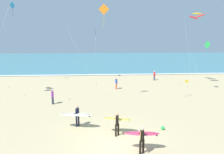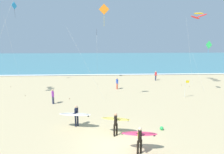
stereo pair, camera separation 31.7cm
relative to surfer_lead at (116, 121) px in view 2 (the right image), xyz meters
The scene contains 16 objects.
ground_plane 1.66m from the surfer_lead, 93.01° to the right, with size 160.00×160.00×0.00m, color tan.
ocean_water 53.30m from the surfer_lead, 90.07° to the left, with size 160.00×60.00×0.08m, color teal.
shoreline_foam 23.61m from the surfer_lead, 90.16° to the left, with size 160.00×0.93×0.01m, color white.
surfer_lead is the anchor object (origin of this frame).
surfer_trailing 2.59m from the surfer_lead, 60.63° to the right, with size 2.20×1.03×1.71m.
surfer_third 3.29m from the surfer_lead, 155.74° to the left, with size 2.56×1.15×1.71m.
kite_diamond_emerald_near 17.07m from the surfer_lead, 41.69° to the left, with size 0.86×3.43×6.55m.
kite_diamond_cobalt_mid 23.47m from the surfer_lead, 129.02° to the left, with size 0.88×2.55×11.97m.
kite_diamond_charcoal_far 20.69m from the surfer_lead, 95.34° to the left, with size 0.18×4.54×8.38m.
kite_diamond_amber_low 11.20m from the surfer_lead, 96.53° to the left, with size 4.55×1.12×10.22m.
kite_arc_golden_distant 21.14m from the surfer_lead, 49.32° to the left, with size 2.49×2.93×10.36m.
bystander_red_top 19.84m from the surfer_lead, 66.60° to the left, with size 0.27×0.48×1.59m.
bystander_blue_top 12.85m from the surfer_lead, 85.33° to the left, with size 0.29×0.47×1.59m.
bystander_purple_top 9.34m from the surfer_lead, 131.27° to the left, with size 0.31×0.45×1.59m.
lifeguard_flag 12.27m from the surfer_lead, 44.47° to the left, with size 0.45×0.05×2.10m.
beach_ball 3.66m from the surfer_lead, ahead, with size 0.28×0.28×0.28m, color green.
Camera 2 is at (-0.81, -11.39, 6.70)m, focal length 30.80 mm.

